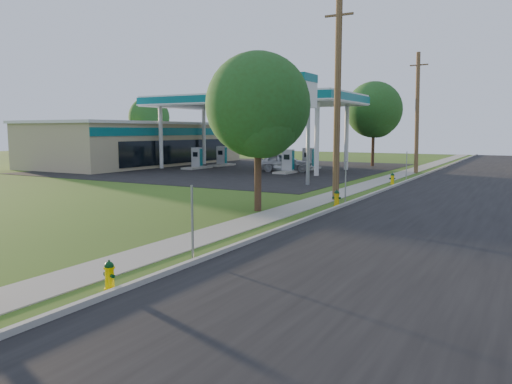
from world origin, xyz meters
TOP-DOWN VIEW (x-y plane):
  - ground_plane at (0.00, 0.00)m, footprint 140.00×140.00m
  - road at (4.50, 10.00)m, footprint 8.00×120.00m
  - curb at (0.50, 10.00)m, footprint 0.15×120.00m
  - sidewalk at (-1.25, 10.00)m, footprint 1.50×120.00m
  - forecourt at (-16.00, 32.00)m, footprint 26.00×28.00m
  - utility_pole_mid at (-0.60, 17.00)m, footprint 1.40×0.32m
  - utility_pole_far at (-0.60, 35.00)m, footprint 1.40×0.32m
  - sign_post_near at (0.25, 4.20)m, footprint 0.05×0.04m
  - sign_post_mid at (0.25, 16.00)m, footprint 0.05×0.04m
  - sign_post_far at (0.25, 28.20)m, footprint 0.05×0.04m
  - gas_canopy at (-14.00, 32.00)m, footprint 18.18×9.18m
  - fuel_pump_nw at (-18.50, 30.00)m, footprint 1.20×3.20m
  - fuel_pump_ne at (-9.50, 30.00)m, footprint 1.20×3.20m
  - fuel_pump_sw at (-18.50, 34.00)m, footprint 1.20×3.20m
  - fuel_pump_se at (-9.50, 34.00)m, footprint 1.20×3.20m
  - convenience_store at (-26.98, 32.00)m, footprint 10.40×22.40m
  - price_pylon at (-4.50, 22.50)m, footprint 0.34×2.04m
  - tree_verge at (-2.20, 12.14)m, footprint 4.39×4.39m
  - tree_lot at (-5.69, 40.74)m, footprint 5.28×5.28m
  - tree_back at (-33.24, 40.52)m, footprint 4.91×4.91m
  - hydrant_near at (0.15, 1.38)m, footprint 0.34×0.31m
  - hydrant_mid at (0.16, 15.09)m, footprint 0.39×0.35m
  - hydrant_far at (-0.01, 25.60)m, footprint 0.38×0.34m
  - car_silver at (-10.29, 30.95)m, footprint 5.02×3.36m

SIDE VIEW (x-z plane):
  - ground_plane at x=0.00m, z-range 0.00..0.00m
  - road at x=4.50m, z-range 0.00..0.02m
  - forecourt at x=-16.00m, z-range 0.00..0.02m
  - sidewalk at x=-1.25m, z-range 0.00..0.03m
  - curb at x=0.50m, z-range 0.00..0.15m
  - hydrant_near at x=0.15m, z-range -0.01..0.65m
  - hydrant_far at x=-0.01m, z-range -0.01..0.73m
  - hydrant_mid at x=0.16m, z-range -0.01..0.75m
  - fuel_pump_nw at x=-18.50m, z-range -0.23..1.67m
  - fuel_pump_ne at x=-9.50m, z-range -0.23..1.67m
  - fuel_pump_sw at x=-18.50m, z-range -0.23..1.67m
  - fuel_pump_se at x=-9.50m, z-range -0.23..1.67m
  - car_silver at x=-10.29m, z-range 0.00..1.59m
  - sign_post_near at x=0.25m, z-range 0.00..2.00m
  - sign_post_mid at x=0.25m, z-range 0.00..2.00m
  - sign_post_far at x=0.25m, z-range 0.00..2.00m
  - convenience_store at x=-26.98m, z-range 0.01..4.25m
  - tree_verge at x=-2.20m, z-range 0.96..7.60m
  - tree_back at x=-33.24m, z-range 1.07..8.52m
  - utility_pole_far at x=-0.60m, z-range 0.05..9.56m
  - utility_pole_mid at x=-0.60m, z-range 0.05..9.85m
  - tree_lot at x=-5.69m, z-range 1.15..9.15m
  - price_pylon at x=-4.50m, z-range 2.01..8.86m
  - gas_canopy at x=-14.00m, z-range 2.70..9.10m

